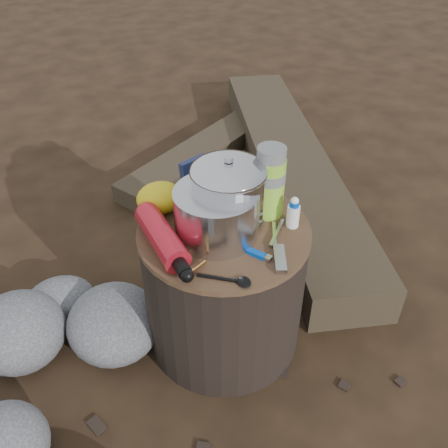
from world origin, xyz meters
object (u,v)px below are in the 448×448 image
object	(u,v)px
stump	(224,286)
fuel_bottle	(162,237)
log_main	(289,166)
thermos	(270,182)
travel_mug	(242,175)
camping_pot	(228,193)

from	to	relation	value
stump	fuel_bottle	distance (m)	0.33
log_main	thermos	size ratio (longest dim) A/B	8.83
fuel_bottle	thermos	bearing A→B (deg)	1.29
thermos	travel_mug	size ratio (longest dim) A/B	1.94
thermos	camping_pot	bearing A→B (deg)	-178.14
camping_pot	fuel_bottle	world-z (taller)	camping_pot
stump	camping_pot	size ratio (longest dim) A/B	2.37
stump	fuel_bottle	size ratio (longest dim) A/B	1.64
stump	fuel_bottle	world-z (taller)	fuel_bottle
travel_mug	log_main	bearing A→B (deg)	50.27
thermos	travel_mug	world-z (taller)	thermos
thermos	fuel_bottle	bearing A→B (deg)	-172.55
travel_mug	stump	bearing A→B (deg)	-125.77
thermos	travel_mug	xyz separation A→B (m)	(-0.03, 0.14, -0.05)
log_main	camping_pot	world-z (taller)	camping_pot
thermos	travel_mug	bearing A→B (deg)	100.98
stump	camping_pot	xyz separation A→B (m)	(0.02, 0.02, 0.34)
camping_pot	thermos	size ratio (longest dim) A/B	0.96
fuel_bottle	travel_mug	xyz separation A→B (m)	(0.31, 0.19, 0.02)
travel_mug	camping_pot	bearing A→B (deg)	-124.51
camping_pot	travel_mug	size ratio (longest dim) A/B	1.87
stump	thermos	distance (m)	0.37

